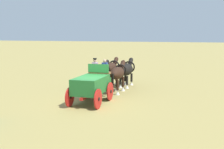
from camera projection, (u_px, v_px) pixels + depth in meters
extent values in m
plane|color=#9E8C4C|center=(91.00, 103.00, 18.77)|extent=(220.00, 220.00, 0.00)
cube|color=#236B2D|center=(91.00, 85.00, 18.60)|extent=(2.96, 1.70, 0.98)
cube|color=brown|center=(100.00, 73.00, 20.13)|extent=(0.61, 1.45, 0.12)
cube|color=#236B2D|center=(102.00, 82.00, 20.61)|extent=(0.29, 1.28, 0.60)
cube|color=#236B2D|center=(98.00, 68.00, 19.80)|extent=(0.11, 1.43, 0.55)
cube|color=red|center=(91.00, 94.00, 18.69)|extent=(3.19, 0.28, 0.16)
cylinder|color=red|center=(85.00, 90.00, 20.05)|extent=(1.18, 0.12, 1.18)
cylinder|color=black|center=(85.00, 90.00, 20.05)|extent=(0.21, 0.19, 0.20)
cylinder|color=red|center=(110.00, 91.00, 19.52)|extent=(1.18, 0.12, 1.18)
cylinder|color=black|center=(110.00, 91.00, 19.52)|extent=(0.21, 0.19, 0.20)
cylinder|color=red|center=(70.00, 97.00, 17.85)|extent=(1.18, 0.12, 1.18)
cylinder|color=black|center=(70.00, 97.00, 17.85)|extent=(0.21, 0.19, 0.20)
cylinder|color=red|center=(98.00, 99.00, 17.33)|extent=(1.18, 0.12, 1.18)
cylinder|color=black|center=(98.00, 99.00, 17.33)|extent=(0.21, 0.19, 0.20)
cylinder|color=brown|center=(105.00, 86.00, 21.28)|extent=(2.60, 0.20, 0.10)
cube|color=#BCB293|center=(96.00, 70.00, 20.33)|extent=(0.41, 0.33, 0.16)
cube|color=silver|center=(95.00, 66.00, 20.18)|extent=(0.25, 0.37, 0.55)
sphere|color=tan|center=(95.00, 61.00, 20.12)|extent=(0.22, 0.22, 0.22)
cylinder|color=black|center=(95.00, 59.00, 20.10)|extent=(0.24, 0.24, 0.08)
cube|color=slate|center=(105.00, 71.00, 20.13)|extent=(0.41, 0.33, 0.16)
cube|color=#334C99|center=(105.00, 67.00, 19.97)|extent=(0.25, 0.37, 0.55)
sphere|color=tan|center=(105.00, 61.00, 19.92)|extent=(0.22, 0.22, 0.22)
ellipsoid|color=black|center=(100.00, 73.00, 22.21)|extent=(2.03, 0.99, 0.91)
cylinder|color=black|center=(100.00, 81.00, 23.05)|extent=(0.18, 0.18, 0.73)
cone|color=silver|center=(100.00, 88.00, 23.13)|extent=(0.30, 0.30, 0.31)
cylinder|color=black|center=(107.00, 81.00, 22.90)|extent=(0.18, 0.18, 0.73)
cone|color=silver|center=(107.00, 88.00, 22.98)|extent=(0.30, 0.30, 0.31)
cylinder|color=black|center=(94.00, 84.00, 21.73)|extent=(0.18, 0.18, 0.73)
cone|color=silver|center=(94.00, 91.00, 21.80)|extent=(0.30, 0.30, 0.31)
cylinder|color=black|center=(101.00, 84.00, 21.58)|extent=(0.18, 0.18, 0.73)
cone|color=silver|center=(101.00, 92.00, 21.66)|extent=(0.30, 0.30, 0.31)
cylinder|color=black|center=(106.00, 65.00, 23.35)|extent=(0.96, 0.39, 0.81)
ellipsoid|color=black|center=(107.00, 62.00, 23.66)|extent=(0.61, 0.28, 0.32)
cube|color=silver|center=(108.00, 61.00, 23.93)|extent=(0.06, 0.10, 0.24)
torus|color=black|center=(104.00, 70.00, 23.04)|extent=(0.15, 0.95, 0.94)
cylinder|color=black|center=(95.00, 79.00, 21.26)|extent=(0.14, 0.14, 0.80)
ellipsoid|color=#331E14|center=(117.00, 73.00, 21.83)|extent=(2.14, 0.97, 0.89)
cylinder|color=#331E14|center=(117.00, 82.00, 22.70)|extent=(0.18, 0.18, 0.75)
cone|color=silver|center=(117.00, 88.00, 22.78)|extent=(0.30, 0.30, 0.32)
cylinder|color=#331E14|center=(123.00, 82.00, 22.56)|extent=(0.18, 0.18, 0.75)
cone|color=silver|center=(123.00, 89.00, 22.64)|extent=(0.30, 0.30, 0.32)
cylinder|color=#331E14|center=(111.00, 85.00, 21.31)|extent=(0.18, 0.18, 0.75)
cone|color=silver|center=(111.00, 92.00, 21.38)|extent=(0.30, 0.30, 0.32)
cylinder|color=#331E14|center=(118.00, 85.00, 21.16)|extent=(0.18, 0.18, 0.75)
cone|color=silver|center=(118.00, 93.00, 21.24)|extent=(0.30, 0.30, 0.32)
cylinder|color=#331E14|center=(122.00, 66.00, 23.01)|extent=(0.96, 0.39, 0.81)
ellipsoid|color=#331E14|center=(123.00, 62.00, 23.33)|extent=(0.61, 0.28, 0.32)
cube|color=silver|center=(124.00, 62.00, 23.59)|extent=(0.06, 0.10, 0.24)
torus|color=black|center=(121.00, 70.00, 22.71)|extent=(0.15, 0.92, 0.92)
cylinder|color=black|center=(113.00, 80.00, 20.83)|extent=(0.14, 0.14, 0.80)
ellipsoid|color=#331E14|center=(111.00, 68.00, 24.67)|extent=(1.99, 1.04, 0.97)
cylinder|color=#331E14|center=(110.00, 76.00, 25.50)|extent=(0.18, 0.18, 0.72)
cone|color=silver|center=(110.00, 82.00, 25.58)|extent=(0.30, 0.30, 0.31)
cylinder|color=#331E14|center=(116.00, 77.00, 25.35)|extent=(0.18, 0.18, 0.72)
cone|color=silver|center=(116.00, 83.00, 25.42)|extent=(0.30, 0.30, 0.31)
cylinder|color=#331E14|center=(105.00, 79.00, 24.21)|extent=(0.18, 0.18, 0.72)
cone|color=silver|center=(105.00, 85.00, 24.28)|extent=(0.30, 0.30, 0.31)
cylinder|color=#331E14|center=(111.00, 79.00, 24.05)|extent=(0.18, 0.18, 0.72)
cone|color=silver|center=(111.00, 85.00, 24.12)|extent=(0.30, 0.30, 0.31)
cylinder|color=#331E14|center=(115.00, 62.00, 25.79)|extent=(0.96, 0.39, 0.81)
ellipsoid|color=#331E14|center=(116.00, 59.00, 26.10)|extent=(0.61, 0.28, 0.32)
cube|color=silver|center=(117.00, 58.00, 26.37)|extent=(0.06, 0.10, 0.24)
torus|color=black|center=(114.00, 66.00, 25.49)|extent=(0.16, 1.00, 0.99)
cylinder|color=black|center=(107.00, 74.00, 23.74)|extent=(0.14, 0.14, 0.80)
ellipsoid|color=black|center=(126.00, 69.00, 24.29)|extent=(2.20, 1.06, 0.99)
cylinder|color=black|center=(125.00, 77.00, 25.19)|extent=(0.18, 0.18, 0.69)
cone|color=silver|center=(125.00, 83.00, 25.26)|extent=(0.30, 0.30, 0.29)
cylinder|color=black|center=(132.00, 78.00, 25.04)|extent=(0.18, 0.18, 0.69)
cone|color=silver|center=(131.00, 83.00, 25.11)|extent=(0.30, 0.30, 0.29)
cylinder|color=black|center=(120.00, 80.00, 23.76)|extent=(0.18, 0.18, 0.69)
cone|color=silver|center=(120.00, 86.00, 23.83)|extent=(0.30, 0.30, 0.29)
cylinder|color=black|center=(127.00, 80.00, 23.61)|extent=(0.18, 0.18, 0.69)
cone|color=silver|center=(127.00, 86.00, 23.68)|extent=(0.30, 0.30, 0.29)
cylinder|color=black|center=(130.00, 63.00, 25.50)|extent=(0.96, 0.39, 0.81)
ellipsoid|color=black|center=(131.00, 59.00, 25.81)|extent=(0.61, 0.28, 0.32)
cube|color=silver|center=(132.00, 59.00, 26.08)|extent=(0.06, 0.10, 0.24)
torus|color=black|center=(129.00, 67.00, 25.20)|extent=(0.16, 1.01, 1.01)
cylinder|color=black|center=(122.00, 75.00, 23.27)|extent=(0.14, 0.14, 0.80)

